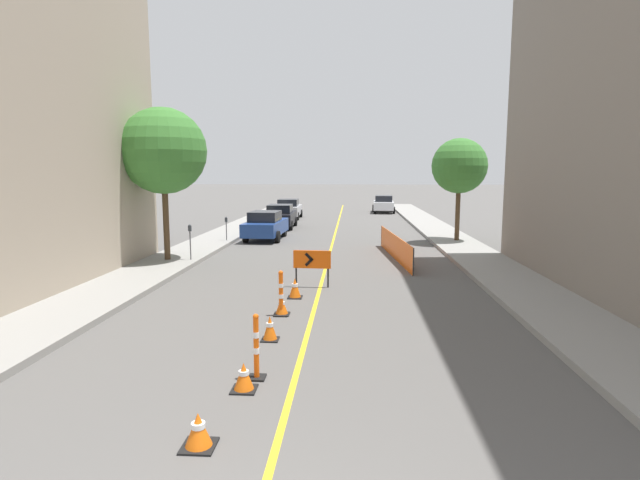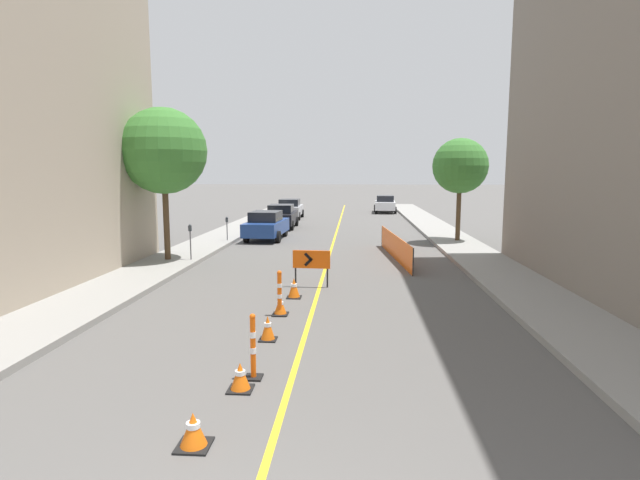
{
  "view_description": "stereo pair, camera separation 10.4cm",
  "coord_description": "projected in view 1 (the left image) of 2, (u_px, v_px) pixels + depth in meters",
  "views": [
    {
      "loc": [
        1.01,
        -3.05,
        3.73
      ],
      "look_at": [
        -0.27,
        16.94,
        1.0
      ],
      "focal_mm": 28.0,
      "sensor_mm": 36.0,
      "label": 1
    },
    {
      "loc": [
        1.11,
        -3.04,
        3.73
      ],
      "look_at": [
        -0.27,
        16.94,
        1.0
      ],
      "focal_mm": 28.0,
      "sensor_mm": 36.0,
      "label": 2
    }
  ],
  "objects": [
    {
      "name": "traffic_cone_fifth",
      "position": [
        295.0,
        288.0,
        14.88
      ],
      "size": [
        0.43,
        0.43,
        0.6
      ],
      "color": "black",
      "rests_on": "ground_plane"
    },
    {
      "name": "parking_meter_far_curb",
      "position": [
        226.0,
        224.0,
        26.15
      ],
      "size": [
        0.12,
        0.11,
        1.24
      ],
      "color": "#4C4C51",
      "rests_on": "sidewalk_left"
    },
    {
      "name": "traffic_cone_nearest",
      "position": [
        198.0,
        430.0,
        6.79
      ],
      "size": [
        0.46,
        0.46,
        0.49
      ],
      "color": "black",
      "rests_on": "ground_plane"
    },
    {
      "name": "traffic_cone_third",
      "position": [
        270.0,
        328.0,
        11.12
      ],
      "size": [
        0.39,
        0.39,
        0.56
      ],
      "color": "black",
      "rests_on": "ground_plane"
    },
    {
      "name": "lane_stripe",
      "position": [
        335.0,
        234.0,
        30.09
      ],
      "size": [
        0.12,
        53.62,
        0.01
      ],
      "color": "gold",
      "rests_on": "ground_plane"
    },
    {
      "name": "parked_car_curb_mid",
      "position": [
        280.0,
        216.0,
        33.41
      ],
      "size": [
        1.94,
        4.33,
        1.59
      ],
      "rotation": [
        0.0,
        0.0,
        0.02
      ],
      "color": "black",
      "rests_on": "ground_plane"
    },
    {
      "name": "delineator_post_front",
      "position": [
        256.0,
        351.0,
        9.01
      ],
      "size": [
        0.31,
        0.31,
        1.22
      ],
      "color": "black",
      "rests_on": "ground_plane"
    },
    {
      "name": "street_tree_right_near",
      "position": [
        459.0,
        166.0,
        25.8
      ],
      "size": [
        2.85,
        2.85,
        5.31
      ],
      "color": "#4C3823",
      "rests_on": "sidewalk_right"
    },
    {
      "name": "delineator_post_rear",
      "position": [
        281.0,
        296.0,
        13.02
      ],
      "size": [
        0.36,
        0.36,
        1.2
      ],
      "color": "black",
      "rests_on": "ground_plane"
    },
    {
      "name": "parking_meter_near_curb",
      "position": [
        190.0,
        235.0,
        20.3
      ],
      "size": [
        0.12,
        0.11,
        1.45
      ],
      "color": "#4C4C51",
      "rests_on": "sidewalk_left"
    },
    {
      "name": "parked_car_opposite_side",
      "position": [
        383.0,
        204.0,
        46.23
      ],
      "size": [
        2.02,
        4.39,
        1.59
      ],
      "rotation": [
        0.0,
        0.0,
        -0.05
      ],
      "color": "silver",
      "rests_on": "ground_plane"
    },
    {
      "name": "parked_car_curb_far",
      "position": [
        289.0,
        209.0,
        40.17
      ],
      "size": [
        1.94,
        4.33,
        1.59
      ],
      "rotation": [
        0.0,
        0.0,
        0.02
      ],
      "color": "#B7B7BC",
      "rests_on": "ground_plane"
    },
    {
      "name": "traffic_cone_fourth",
      "position": [
        282.0,
        306.0,
        13.12
      ],
      "size": [
        0.41,
        0.41,
        0.49
      ],
      "color": "black",
      "rests_on": "ground_plane"
    },
    {
      "name": "traffic_cone_second",
      "position": [
        244.0,
        377.0,
        8.56
      ],
      "size": [
        0.43,
        0.43,
        0.49
      ],
      "color": "black",
      "rests_on": "ground_plane"
    },
    {
      "name": "sidewalk_right",
      "position": [
        443.0,
        234.0,
        29.68
      ],
      "size": [
        2.42,
        53.62,
        0.17
      ],
      "color": "gray",
      "rests_on": "ground_plane"
    },
    {
      "name": "arrow_barricade_primary",
      "position": [
        312.0,
        261.0,
        16.18
      ],
      "size": [
        1.23,
        0.13,
        1.21
      ],
      "rotation": [
        0.0,
        0.0,
        -0.06
      ],
      "color": "#EF560C",
      "rests_on": "ground_plane"
    },
    {
      "name": "safety_mesh_fence",
      "position": [
        395.0,
        247.0,
        21.64
      ],
      "size": [
        0.76,
        7.48,
        1.03
      ],
      "rotation": [
        0.0,
        0.0,
        1.67
      ],
      "color": "#EF560C",
      "rests_on": "ground_plane"
    },
    {
      "name": "street_tree_left_near",
      "position": [
        163.0,
        151.0,
        19.93
      ],
      "size": [
        3.45,
        3.45,
        6.13
      ],
      "color": "#4C3823",
      "rests_on": "sidewalk_left"
    },
    {
      "name": "sidewalk_left",
      "position": [
        230.0,
        232.0,
        30.49
      ],
      "size": [
        2.42,
        53.62,
        0.17
      ],
      "color": "gray",
      "rests_on": "ground_plane"
    },
    {
      "name": "parked_car_curb_near",
      "position": [
        266.0,
        225.0,
        27.71
      ],
      "size": [
        2.02,
        4.39,
        1.59
      ],
      "rotation": [
        0.0,
        0.0,
        -0.05
      ],
      "color": "navy",
      "rests_on": "ground_plane"
    }
  ]
}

